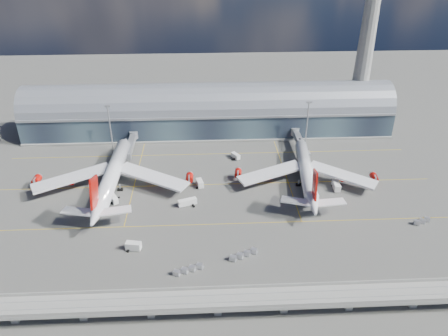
{
  "coord_description": "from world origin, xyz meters",
  "views": [
    {
      "loc": [
        -2.78,
        -148.73,
        103.2
      ],
      "look_at": [
        5.09,
        10.0,
        14.0
      ],
      "focal_mm": 35.0,
      "sensor_mm": 36.0,
      "label": 1
    }
  ],
  "objects_px": {
    "cargo_train_0": "(243,255)",
    "cargo_train_1": "(188,269)",
    "service_truck_2": "(187,202)",
    "service_truck_4": "(200,183)",
    "service_truck_5": "(236,156)",
    "floodlight_mast_left": "(110,128)",
    "service_truck_1": "(133,246)",
    "airliner_left": "(112,176)",
    "floodlight_mast_right": "(307,124)",
    "service_truck_0": "(114,199)",
    "cargo_train_2": "(422,221)",
    "control_tower": "(368,35)",
    "airliner_right": "(306,173)",
    "service_truck_3": "(336,186)"
  },
  "relations": [
    {
      "from": "floodlight_mast_left",
      "to": "service_truck_1",
      "type": "relative_size",
      "value": 4.38
    },
    {
      "from": "airliner_left",
      "to": "service_truck_5",
      "type": "xyz_separation_m",
      "value": [
        56.48,
        25.93,
        -5.16
      ]
    },
    {
      "from": "airliner_left",
      "to": "cargo_train_1",
      "type": "relative_size",
      "value": 6.97
    },
    {
      "from": "cargo_train_0",
      "to": "cargo_train_1",
      "type": "distance_m",
      "value": 20.47
    },
    {
      "from": "control_tower",
      "to": "cargo_train_2",
      "type": "relative_size",
      "value": 13.17
    },
    {
      "from": "floodlight_mast_right",
      "to": "service_truck_2",
      "type": "xyz_separation_m",
      "value": [
        -60.56,
        -51.18,
        -12.15
      ]
    },
    {
      "from": "control_tower",
      "to": "service_truck_2",
      "type": "xyz_separation_m",
      "value": [
        -95.56,
        -79.18,
        -50.15
      ]
    },
    {
      "from": "floodlight_mast_left",
      "to": "floodlight_mast_right",
      "type": "bearing_deg",
      "value": 0.0
    },
    {
      "from": "service_truck_2",
      "to": "cargo_train_1",
      "type": "bearing_deg",
      "value": 162.47
    },
    {
      "from": "service_truck_0",
      "to": "cargo_train_2",
      "type": "relative_size",
      "value": 0.87
    },
    {
      "from": "control_tower",
      "to": "service_truck_5",
      "type": "height_order",
      "value": "control_tower"
    },
    {
      "from": "floodlight_mast_right",
      "to": "control_tower",
      "type": "bearing_deg",
      "value": 38.66
    },
    {
      "from": "service_truck_5",
      "to": "service_truck_1",
      "type": "bearing_deg",
      "value": -152.34
    },
    {
      "from": "control_tower",
      "to": "floodlight_mast_left",
      "type": "xyz_separation_m",
      "value": [
        -135.0,
        -28.0,
        -38.0
      ]
    },
    {
      "from": "control_tower",
      "to": "airliner_right",
      "type": "height_order",
      "value": "control_tower"
    },
    {
      "from": "control_tower",
      "to": "service_truck_2",
      "type": "bearing_deg",
      "value": -140.36
    },
    {
      "from": "service_truck_2",
      "to": "cargo_train_1",
      "type": "xyz_separation_m",
      "value": [
        1.2,
        -40.19,
        -0.54
      ]
    },
    {
      "from": "airliner_left",
      "to": "cargo_train_2",
      "type": "relative_size",
      "value": 9.57
    },
    {
      "from": "service_truck_4",
      "to": "service_truck_5",
      "type": "relative_size",
      "value": 0.99
    },
    {
      "from": "floodlight_mast_right",
      "to": "service_truck_0",
      "type": "distance_m",
      "value": 103.8
    },
    {
      "from": "control_tower",
      "to": "floodlight_mast_left",
      "type": "bearing_deg",
      "value": -168.28
    },
    {
      "from": "service_truck_5",
      "to": "cargo_train_1",
      "type": "bearing_deg",
      "value": -136.01
    },
    {
      "from": "service_truck_1",
      "to": "service_truck_5",
      "type": "relative_size",
      "value": 1.01
    },
    {
      "from": "service_truck_5",
      "to": "service_truck_3",
      "type": "bearing_deg",
      "value": -67.14
    },
    {
      "from": "service_truck_4",
      "to": "cargo_train_0",
      "type": "relative_size",
      "value": 0.53
    },
    {
      "from": "service_truck_1",
      "to": "cargo_train_2",
      "type": "bearing_deg",
      "value": -73.63
    },
    {
      "from": "airliner_left",
      "to": "service_truck_5",
      "type": "relative_size",
      "value": 12.89
    },
    {
      "from": "service_truck_0",
      "to": "service_truck_2",
      "type": "relative_size",
      "value": 0.83
    },
    {
      "from": "service_truck_0",
      "to": "floodlight_mast_right",
      "type": "bearing_deg",
      "value": -1.02
    },
    {
      "from": "airliner_left",
      "to": "floodlight_mast_left",
      "type": "bearing_deg",
      "value": 100.82
    },
    {
      "from": "cargo_train_2",
      "to": "airliner_left",
      "type": "bearing_deg",
      "value": 97.44
    },
    {
      "from": "control_tower",
      "to": "service_truck_1",
      "type": "bearing_deg",
      "value": -136.93
    },
    {
      "from": "service_truck_0",
      "to": "cargo_train_2",
      "type": "xyz_separation_m",
      "value": [
        124.0,
        -21.47,
        -0.5
      ]
    },
    {
      "from": "service_truck_0",
      "to": "service_truck_5",
      "type": "xyz_separation_m",
      "value": [
        54.49,
        36.26,
        -0.05
      ]
    },
    {
      "from": "airliner_left",
      "to": "service_truck_4",
      "type": "distance_m",
      "value": 38.83
    },
    {
      "from": "control_tower",
      "to": "service_truck_0",
      "type": "bearing_deg",
      "value": -149.5
    },
    {
      "from": "airliner_right",
      "to": "service_truck_5",
      "type": "distance_m",
      "value": 39.65
    },
    {
      "from": "service_truck_1",
      "to": "service_truck_4",
      "type": "bearing_deg",
      "value": -18.5
    },
    {
      "from": "cargo_train_2",
      "to": "service_truck_2",
      "type": "bearing_deg",
      "value": 101.18
    },
    {
      "from": "service_truck_2",
      "to": "service_truck_4",
      "type": "distance_m",
      "value": 15.73
    },
    {
      "from": "control_tower",
      "to": "cargo_train_2",
      "type": "distance_m",
      "value": 108.81
    },
    {
      "from": "floodlight_mast_right",
      "to": "cargo_train_2",
      "type": "xyz_separation_m",
      "value": [
        32.13,
        -68.22,
        -12.73
      ]
    },
    {
      "from": "airliner_right",
      "to": "service_truck_3",
      "type": "relative_size",
      "value": 9.93
    },
    {
      "from": "service_truck_0",
      "to": "service_truck_3",
      "type": "height_order",
      "value": "service_truck_3"
    },
    {
      "from": "floodlight_mast_left",
      "to": "service_truck_3",
      "type": "distance_m",
      "value": 113.75
    },
    {
      "from": "floodlight_mast_left",
      "to": "service_truck_2",
      "type": "distance_m",
      "value": 65.74
    },
    {
      "from": "service_truck_0",
      "to": "control_tower",
      "type": "bearing_deg",
      "value": 2.51
    },
    {
      "from": "airliner_left",
      "to": "service_truck_1",
      "type": "relative_size",
      "value": 12.74
    },
    {
      "from": "airliner_right",
      "to": "service_truck_1",
      "type": "distance_m",
      "value": 83.62
    },
    {
      "from": "service_truck_5",
      "to": "cargo_train_2",
      "type": "relative_size",
      "value": 0.74
    }
  ]
}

